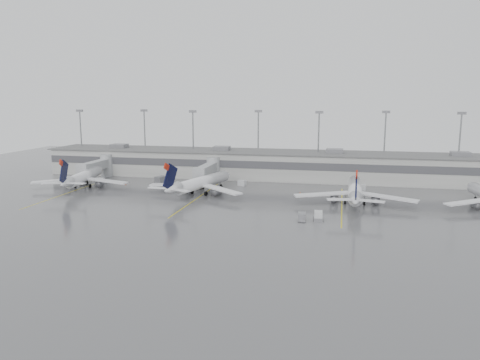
% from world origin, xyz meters
% --- Properties ---
extents(ground, '(260.00, 260.00, 0.00)m').
position_xyz_m(ground, '(0.00, 0.00, 0.00)').
color(ground, '#4B4B4E').
rests_on(ground, ground).
extents(terminal, '(152.00, 17.00, 9.45)m').
position_xyz_m(terminal, '(-0.01, 57.98, 4.17)').
color(terminal, '#9C9B97').
rests_on(terminal, ground).
extents(light_masts, '(142.40, 8.00, 20.60)m').
position_xyz_m(light_masts, '(0.00, 63.75, 12.03)').
color(light_masts, gray).
rests_on(light_masts, ground).
extents(jet_bridge_left, '(4.00, 17.20, 7.00)m').
position_xyz_m(jet_bridge_left, '(-55.50, 45.72, 3.87)').
color(jet_bridge_left, '#9A9C9E').
rests_on(jet_bridge_left, ground).
extents(jet_bridge_right, '(4.00, 17.20, 7.00)m').
position_xyz_m(jet_bridge_right, '(-20.50, 45.72, 3.87)').
color(jet_bridge_right, '#9A9C9E').
rests_on(jet_bridge_right, ground).
extents(stand_markings, '(105.25, 40.00, 0.01)m').
position_xyz_m(stand_markings, '(-0.00, 24.00, 0.01)').
color(stand_markings, yellow).
rests_on(stand_markings, ground).
extents(jet_far_left, '(26.39, 29.83, 9.72)m').
position_xyz_m(jet_far_left, '(-52.49, 30.65, 3.02)').
color(jet_far_left, white).
rests_on(jet_far_left, ground).
extents(jet_mid_left, '(26.25, 29.85, 9.90)m').
position_xyz_m(jet_mid_left, '(-18.21, 28.67, 3.08)').
color(jet_mid_left, white).
rests_on(jet_mid_left, ground).
extents(jet_mid_right, '(28.18, 31.59, 10.22)m').
position_xyz_m(jet_mid_right, '(20.41, 25.90, 3.18)').
color(jet_mid_right, white).
rests_on(jet_mid_right, ground).
extents(baggage_tug, '(2.10, 3.08, 1.91)m').
position_xyz_m(baggage_tug, '(12.87, 8.83, 0.75)').
color(baggage_tug, silver).
rests_on(baggage_tug, ground).
extents(baggage_cart, '(1.68, 2.74, 1.70)m').
position_xyz_m(baggage_cart, '(9.67, 7.63, 0.89)').
color(baggage_cart, slate).
rests_on(baggage_cart, ground).
extents(gse_uld_a, '(2.51, 1.71, 1.75)m').
position_xyz_m(gse_uld_a, '(-50.76, 36.68, 0.87)').
color(gse_uld_a, silver).
rests_on(gse_uld_a, ground).
extents(gse_uld_b, '(2.46, 1.99, 1.51)m').
position_xyz_m(gse_uld_b, '(-10.25, 43.15, 0.75)').
color(gse_uld_b, silver).
rests_on(gse_uld_b, ground).
extents(gse_uld_c, '(2.33, 1.72, 1.53)m').
position_xyz_m(gse_uld_c, '(22.54, 43.36, 0.76)').
color(gse_uld_c, silver).
rests_on(gse_uld_c, ground).
extents(gse_loader, '(3.28, 4.07, 2.20)m').
position_xyz_m(gse_loader, '(-33.55, 40.75, 1.10)').
color(gse_loader, slate).
rests_on(gse_loader, ground).
extents(cone_a, '(0.45, 0.45, 0.71)m').
position_xyz_m(cone_a, '(-43.35, 37.78, 0.36)').
color(cone_a, '#DF4304').
rests_on(cone_a, ground).
extents(cone_b, '(0.39, 0.39, 0.62)m').
position_xyz_m(cone_b, '(-24.79, 31.42, 0.31)').
color(cone_b, '#DF4304').
rests_on(cone_b, ground).
extents(cone_c, '(0.48, 0.48, 0.77)m').
position_xyz_m(cone_c, '(6.98, 33.83, 0.38)').
color(cone_c, '#DF4304').
rests_on(cone_c, ground).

